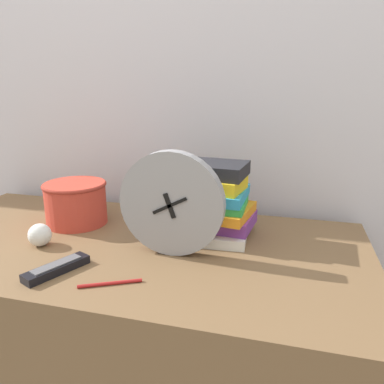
{
  "coord_description": "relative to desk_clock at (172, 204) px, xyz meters",
  "views": [
    {
      "loc": [
        0.44,
        -0.57,
        1.21
      ],
      "look_at": [
        0.19,
        0.37,
        0.93
      ],
      "focal_mm": 35.0,
      "sensor_mm": 36.0,
      "label": 1
    }
  ],
  "objects": [
    {
      "name": "wall_back",
      "position": [
        -0.16,
        0.44,
        0.28
      ],
      "size": [
        6.0,
        0.04,
        2.4
      ],
      "color": "silver",
      "rests_on": "ground_plane"
    },
    {
      "name": "desk",
      "position": [
        -0.16,
        0.03,
        -0.53
      ],
      "size": [
        1.36,
        0.66,
        0.78
      ],
      "color": "brown",
      "rests_on": "ground_plane"
    },
    {
      "name": "desk_clock",
      "position": [
        0.0,
        0.0,
        0.0
      ],
      "size": [
        0.28,
        0.04,
        0.28
      ],
      "color": "#99999E",
      "rests_on": "desk"
    },
    {
      "name": "book_stack",
      "position": [
        0.07,
        0.15,
        -0.03
      ],
      "size": [
        0.27,
        0.21,
        0.22
      ],
      "color": "white",
      "rests_on": "desk"
    },
    {
      "name": "basket",
      "position": [
        -0.37,
        0.14,
        -0.07
      ],
      "size": [
        0.2,
        0.2,
        0.13
      ],
      "color": "#C63D2D",
      "rests_on": "desk"
    },
    {
      "name": "tv_remote",
      "position": [
        -0.23,
        -0.17,
        -0.13
      ],
      "size": [
        0.1,
        0.16,
        0.02
      ],
      "color": "black",
      "rests_on": "desk"
    },
    {
      "name": "crumpled_paper_ball",
      "position": [
        -0.37,
        -0.05,
        -0.11
      ],
      "size": [
        0.06,
        0.06,
        0.06
      ],
      "color": "white",
      "rests_on": "desk"
    },
    {
      "name": "pen",
      "position": [
        -0.08,
        -0.19,
        -0.13
      ],
      "size": [
        0.13,
        0.07,
        0.01
      ],
      "color": "#B21E1E",
      "rests_on": "desk"
    }
  ]
}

